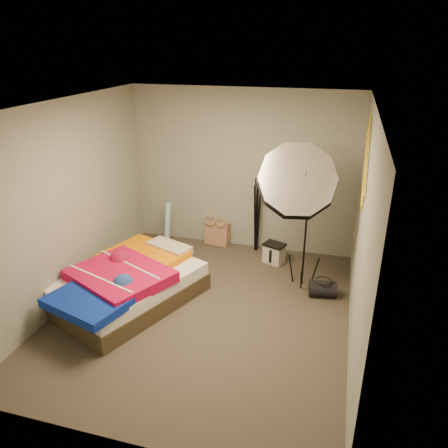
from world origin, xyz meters
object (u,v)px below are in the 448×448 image
(camera_tripod, at_px, (257,210))
(bed, at_px, (128,283))
(duffel_bag, at_px, (323,289))
(tote_bag, at_px, (217,233))
(photo_umbrella, at_px, (297,182))
(wrapping_roll, at_px, (167,226))
(camera_case, at_px, (274,254))

(camera_tripod, bearing_deg, bed, -123.69)
(bed, bearing_deg, duffel_bag, 18.53)
(duffel_bag, bearing_deg, bed, -169.77)
(tote_bag, relative_size, duffel_bag, 1.13)
(bed, relative_size, photo_umbrella, 1.06)
(tote_bag, relative_size, wrapping_roll, 0.53)
(wrapping_roll, height_order, camera_case, wrapping_roll)
(wrapping_roll, distance_m, photo_umbrella, 2.48)
(photo_umbrella, bearing_deg, tote_bag, 141.96)
(tote_bag, bearing_deg, camera_tripod, 7.72)
(camera_case, distance_m, bed, 2.26)
(camera_case, height_order, bed, bed)
(tote_bag, xyz_separation_m, wrapping_roll, (-0.74, -0.31, 0.18))
(bed, bearing_deg, camera_case, 44.03)
(wrapping_roll, relative_size, duffel_bag, 2.13)
(tote_bag, height_order, camera_tripod, camera_tripod)
(tote_bag, bearing_deg, camera_case, -9.90)
(wrapping_roll, height_order, duffel_bag, wrapping_roll)
(wrapping_roll, height_order, bed, wrapping_roll)
(wrapping_roll, relative_size, camera_case, 2.64)
(wrapping_roll, bearing_deg, bed, -85.66)
(duffel_bag, xyz_separation_m, photo_umbrella, (-0.44, 0.09, 1.40))
(tote_bag, xyz_separation_m, duffel_bag, (1.78, -1.14, -0.09))
(camera_case, distance_m, photo_umbrella, 1.56)
(tote_bag, bearing_deg, photo_umbrella, -27.55)
(camera_case, bearing_deg, tote_bag, -179.63)
(bed, xyz_separation_m, camera_tripod, (1.27, 1.91, 0.43))
(photo_umbrella, distance_m, camera_tripod, 1.47)
(photo_umbrella, height_order, camera_tripod, photo_umbrella)
(tote_bag, distance_m, bed, 2.03)
(camera_case, bearing_deg, wrapping_roll, -161.40)
(bed, bearing_deg, tote_bag, 72.46)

